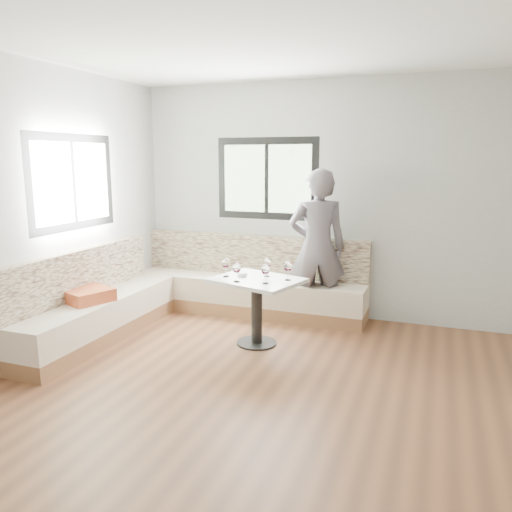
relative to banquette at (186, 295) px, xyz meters
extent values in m
cube|color=brown|center=(1.59, -1.63, -0.33)|extent=(5.00, 5.00, 0.01)
cube|color=white|center=(1.59, -1.63, 2.47)|extent=(5.00, 5.00, 0.01)
cube|color=#B7B7B2|center=(1.59, 0.87, 1.07)|extent=(5.00, 0.01, 2.80)
cube|color=#B7B7B2|center=(-0.91, -1.63, 1.07)|extent=(0.01, 5.00, 2.80)
cube|color=black|center=(0.69, 0.86, 1.32)|extent=(1.30, 0.02, 1.00)
cube|color=black|center=(-0.90, -0.73, 1.32)|extent=(0.02, 1.30, 1.00)
cube|color=#92623E|center=(0.54, 0.60, -0.25)|extent=(2.90, 0.55, 0.16)
cube|color=beige|center=(0.54, 0.60, -0.03)|extent=(2.90, 0.55, 0.29)
cube|color=beige|center=(0.54, 0.80, 0.37)|extent=(2.90, 0.14, 0.50)
cube|color=#92623E|center=(-0.63, -0.80, -0.25)|extent=(0.55, 2.25, 0.16)
cube|color=beige|center=(-0.63, -0.80, -0.03)|extent=(0.55, 2.25, 0.29)
cube|color=beige|center=(-0.84, -0.80, 0.37)|extent=(0.14, 2.25, 0.50)
cube|color=#D8422E|center=(-0.64, -0.94, 0.18)|extent=(0.56, 0.56, 0.13)
cylinder|color=black|center=(1.01, -0.36, -0.32)|extent=(0.41, 0.41, 0.02)
cylinder|color=black|center=(1.01, -0.36, 0.00)|extent=(0.11, 0.11, 0.66)
cube|color=white|center=(1.01, -0.36, 0.35)|extent=(1.00, 0.87, 0.04)
imported|color=#5D555C|center=(1.42, 0.54, 0.56)|extent=(0.76, 0.62, 1.79)
cylinder|color=white|center=(0.84, -0.31, 0.38)|extent=(0.10, 0.10, 0.04)
sphere|color=black|center=(0.85, -0.30, 0.39)|extent=(0.02, 0.02, 0.02)
sphere|color=black|center=(0.83, -0.31, 0.39)|extent=(0.02, 0.02, 0.02)
sphere|color=black|center=(0.84, -0.33, 0.39)|extent=(0.02, 0.02, 0.02)
cylinder|color=white|center=(0.69, -0.40, 0.37)|extent=(0.06, 0.06, 0.01)
cylinder|color=white|center=(0.69, -0.40, 0.41)|extent=(0.01, 0.01, 0.08)
ellipsoid|color=white|center=(0.69, -0.40, 0.51)|extent=(0.09, 0.09, 0.10)
cylinder|color=#4A0417|center=(0.69, -0.40, 0.48)|extent=(0.06, 0.06, 0.02)
cylinder|color=white|center=(0.88, -0.56, 0.37)|extent=(0.06, 0.06, 0.01)
cylinder|color=white|center=(0.88, -0.56, 0.41)|extent=(0.01, 0.01, 0.08)
ellipsoid|color=white|center=(0.88, -0.56, 0.51)|extent=(0.09, 0.09, 0.10)
cylinder|color=#4A0417|center=(0.88, -0.56, 0.48)|extent=(0.06, 0.06, 0.02)
cylinder|color=white|center=(1.16, -0.53, 0.37)|extent=(0.06, 0.06, 0.01)
cylinder|color=white|center=(1.16, -0.53, 0.41)|extent=(0.01, 0.01, 0.08)
ellipsoid|color=white|center=(1.16, -0.53, 0.51)|extent=(0.09, 0.09, 0.10)
cylinder|color=#4A0417|center=(1.16, -0.53, 0.48)|extent=(0.06, 0.06, 0.02)
cylinder|color=white|center=(1.08, -0.24, 0.37)|extent=(0.06, 0.06, 0.01)
cylinder|color=white|center=(1.08, -0.24, 0.41)|extent=(0.01, 0.01, 0.08)
ellipsoid|color=white|center=(1.08, -0.24, 0.51)|extent=(0.09, 0.09, 0.10)
cylinder|color=#4A0417|center=(1.08, -0.24, 0.48)|extent=(0.06, 0.06, 0.02)
cylinder|color=white|center=(1.33, -0.32, 0.37)|extent=(0.06, 0.06, 0.01)
cylinder|color=white|center=(1.33, -0.32, 0.41)|extent=(0.01, 0.01, 0.08)
ellipsoid|color=white|center=(1.33, -0.32, 0.51)|extent=(0.09, 0.09, 0.10)
cylinder|color=#4A0417|center=(1.33, -0.32, 0.48)|extent=(0.06, 0.06, 0.02)
camera|label=1|loc=(2.72, -4.98, 1.56)|focal=35.00mm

